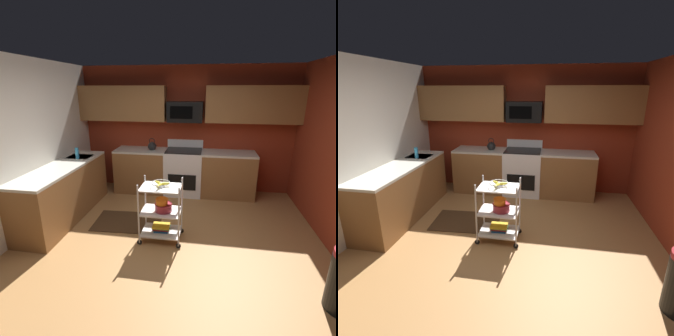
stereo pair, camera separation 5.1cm
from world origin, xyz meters
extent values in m
cube|color=#A87542|center=(0.00, 0.00, -0.02)|extent=(4.40, 4.80, 0.04)
cube|color=maroon|center=(0.00, 2.43, 1.30)|extent=(4.52, 0.06, 2.60)
cube|color=silver|center=(-2.23, 0.00, 1.30)|extent=(0.06, 4.80, 2.60)
cube|color=brown|center=(0.00, 2.10, 0.44)|extent=(2.89, 0.60, 0.88)
cube|color=beige|center=(0.00, 2.10, 0.90)|extent=(2.89, 0.60, 0.04)
cube|color=brown|center=(-1.90, 0.74, 0.44)|extent=(0.60, 2.13, 0.88)
cube|color=beige|center=(-1.90, 0.74, 0.90)|extent=(0.60, 2.13, 0.04)
cube|color=#B7BABC|center=(-1.90, 1.35, 0.84)|extent=(0.44, 0.36, 0.16)
cube|color=white|center=(0.00, 2.10, 0.46)|extent=(0.76, 0.64, 0.92)
cube|color=black|center=(0.00, 1.78, 0.35)|extent=(0.56, 0.01, 0.32)
cube|color=white|center=(0.00, 2.39, 1.01)|extent=(0.76, 0.06, 0.18)
cube|color=black|center=(0.00, 2.10, 0.93)|extent=(0.72, 0.60, 0.02)
cube|color=brown|center=(-1.30, 2.23, 1.85)|extent=(1.80, 0.33, 0.70)
cube|color=brown|center=(1.30, 2.23, 1.85)|extent=(1.80, 0.33, 0.70)
cube|color=black|center=(0.00, 2.21, 1.70)|extent=(0.70, 0.38, 0.40)
cube|color=black|center=(-0.06, 2.02, 1.70)|extent=(0.44, 0.01, 0.24)
cylinder|color=silver|center=(-0.42, 0.10, 0.47)|extent=(0.02, 0.02, 0.88)
cylinder|color=black|center=(-0.42, 0.10, 0.04)|extent=(0.07, 0.02, 0.07)
cylinder|color=silver|center=(0.14, 0.10, 0.47)|extent=(0.02, 0.02, 0.88)
cylinder|color=black|center=(0.14, 0.10, 0.04)|extent=(0.07, 0.02, 0.07)
cylinder|color=silver|center=(-0.42, 0.50, 0.47)|extent=(0.02, 0.02, 0.88)
cylinder|color=black|center=(-0.42, 0.50, 0.04)|extent=(0.07, 0.02, 0.07)
cylinder|color=silver|center=(0.14, 0.50, 0.47)|extent=(0.02, 0.02, 0.88)
cylinder|color=black|center=(0.14, 0.50, 0.04)|extent=(0.07, 0.02, 0.07)
cube|color=silver|center=(-0.14, 0.30, 0.12)|extent=(0.57, 0.40, 0.02)
cube|color=silver|center=(-0.14, 0.30, 0.45)|extent=(0.57, 0.40, 0.02)
cube|color=silver|center=(-0.14, 0.30, 0.82)|extent=(0.57, 0.40, 0.02)
torus|color=silver|center=(-0.14, 0.30, 0.89)|extent=(0.27, 0.27, 0.01)
cylinder|color=silver|center=(-0.14, 0.30, 0.84)|extent=(0.12, 0.12, 0.02)
ellipsoid|color=yellow|center=(-0.09, 0.31, 0.87)|extent=(0.17, 0.09, 0.04)
ellipsoid|color=yellow|center=(-0.18, 0.33, 0.87)|extent=(0.15, 0.14, 0.04)
ellipsoid|color=yellow|center=(-0.15, 0.25, 0.87)|extent=(0.08, 0.17, 0.04)
cylinder|color=maroon|center=(-0.11, 0.30, 0.51)|extent=(0.24, 0.24, 0.11)
torus|color=maroon|center=(-0.11, 0.30, 0.57)|extent=(0.25, 0.25, 0.01)
cylinder|color=orange|center=(-0.13, 0.28, 0.61)|extent=(0.17, 0.17, 0.08)
torus|color=orange|center=(-0.13, 0.28, 0.65)|extent=(0.18, 0.18, 0.01)
cube|color=#1E4C8C|center=(-0.14, 0.30, 0.14)|extent=(0.22, 0.17, 0.03)
cube|color=#B22626|center=(-0.14, 0.30, 0.17)|extent=(0.23, 0.15, 0.02)
cube|color=#26723F|center=(-0.14, 0.30, 0.19)|extent=(0.26, 0.14, 0.02)
cube|color=gold|center=(-0.14, 0.30, 0.21)|extent=(0.26, 0.20, 0.03)
sphere|color=black|center=(-0.67, 2.10, 0.99)|extent=(0.18, 0.18, 0.18)
sphere|color=black|center=(-0.67, 2.10, 1.08)|extent=(0.03, 0.03, 0.03)
cone|color=black|center=(-0.59, 2.10, 1.01)|extent=(0.09, 0.04, 0.06)
torus|color=black|center=(-0.67, 2.10, 1.10)|extent=(0.12, 0.01, 0.12)
cylinder|color=#2D8CBF|center=(-1.87, 1.21, 1.02)|extent=(0.06, 0.06, 0.20)
cube|color=#472D19|center=(-0.78, 0.69, 0.01)|extent=(1.14, 0.76, 0.01)
camera|label=1|loc=(0.48, -2.93, 2.14)|focal=26.96mm
camera|label=2|loc=(0.53, -2.92, 2.14)|focal=26.96mm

